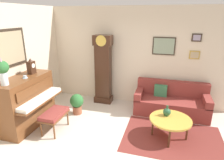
% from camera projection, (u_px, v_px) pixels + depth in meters
% --- Properties ---
extents(ground_plane, '(6.40, 6.00, 0.10)m').
position_uv_depth(ground_plane, '(114.00, 151.00, 3.94)').
color(ground_plane, beige).
extents(wall_back, '(5.30, 0.13, 2.80)m').
position_uv_depth(wall_back, '(137.00, 57.00, 5.66)').
color(wall_back, beige).
rests_on(wall_back, ground_plane).
extents(area_rug, '(2.10, 1.50, 0.01)m').
position_uv_depth(area_rug, '(172.00, 138.00, 4.25)').
color(area_rug, maroon).
rests_on(area_rug, ground_plane).
extents(piano, '(0.87, 1.44, 1.21)m').
position_uv_depth(piano, '(27.00, 102.00, 4.60)').
color(piano, brown).
rests_on(piano, ground_plane).
extents(piano_bench, '(0.42, 0.70, 0.48)m').
position_uv_depth(piano_bench, '(54.00, 115.00, 4.42)').
color(piano_bench, brown).
rests_on(piano_bench, ground_plane).
extents(grandfather_clock, '(0.52, 0.34, 2.03)m').
position_uv_depth(grandfather_clock, '(103.00, 72.00, 5.76)').
color(grandfather_clock, '#3D2316').
rests_on(grandfather_clock, ground_plane).
extents(couch, '(1.90, 0.80, 0.84)m').
position_uv_depth(couch, '(171.00, 102.00, 5.29)').
color(couch, maroon).
rests_on(couch, ground_plane).
extents(coffee_table, '(0.88, 0.88, 0.46)m').
position_uv_depth(coffee_table, '(170.00, 120.00, 4.16)').
color(coffee_table, gold).
rests_on(coffee_table, ground_plane).
extents(mantel_clock, '(0.13, 0.18, 0.38)m').
position_uv_depth(mantel_clock, '(31.00, 67.00, 4.65)').
color(mantel_clock, '#3D2316').
rests_on(mantel_clock, piano).
extents(flower_vase, '(0.26, 0.26, 0.58)m').
position_uv_depth(flower_vase, '(2.00, 70.00, 3.84)').
color(flower_vase, silver).
rests_on(flower_vase, piano).
extents(teacup, '(0.12, 0.12, 0.06)m').
position_uv_depth(teacup, '(25.00, 77.00, 4.36)').
color(teacup, '#ADC6D6').
rests_on(teacup, piano).
extents(green_jug, '(0.17, 0.17, 0.24)m').
position_uv_depth(green_jug, '(167.00, 112.00, 4.26)').
color(green_jug, '#234C33').
rests_on(green_jug, coffee_table).
extents(potted_plant, '(0.36, 0.36, 0.56)m').
position_uv_depth(potted_plant, '(77.00, 103.00, 5.23)').
color(potted_plant, '#935138').
rests_on(potted_plant, ground_plane).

